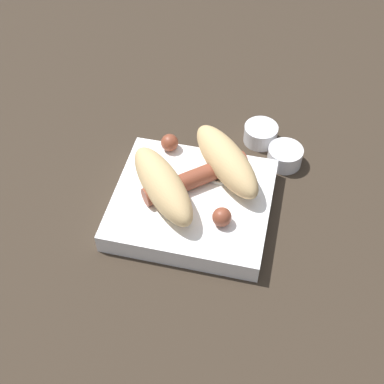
% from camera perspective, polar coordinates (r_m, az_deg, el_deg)
% --- Properties ---
extents(ground_plane, '(3.00, 3.00, 0.00)m').
position_cam_1_polar(ground_plane, '(0.77, -0.00, -2.02)').
color(ground_plane, '#33281E').
extents(food_tray, '(0.22, 0.19, 0.03)m').
position_cam_1_polar(food_tray, '(0.75, -0.00, -1.27)').
color(food_tray, white).
rests_on(food_tray, ground_plane).
extents(bread_roll, '(0.21, 0.21, 0.05)m').
position_cam_1_polar(bread_roll, '(0.74, 0.34, 2.09)').
color(bread_roll, tan).
rests_on(bread_roll, food_tray).
extents(sausage, '(0.14, 0.15, 0.03)m').
position_cam_1_polar(sausage, '(0.75, 0.23, 1.56)').
color(sausage, brown).
rests_on(sausage, food_tray).
extents(pickled_veggies, '(0.06, 0.07, 0.01)m').
position_cam_1_polar(pickled_veggies, '(0.78, 3.52, 2.47)').
color(pickled_veggies, '#F99E4C').
rests_on(pickled_veggies, food_tray).
extents(condiment_cup_near, '(0.05, 0.05, 0.03)m').
position_cam_1_polar(condiment_cup_near, '(0.83, 9.86, 3.71)').
color(condiment_cup_near, white).
rests_on(condiment_cup_near, ground_plane).
extents(condiment_cup_far, '(0.05, 0.05, 0.03)m').
position_cam_1_polar(condiment_cup_far, '(0.86, 7.32, 6.09)').
color(condiment_cup_far, white).
rests_on(condiment_cup_far, ground_plane).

